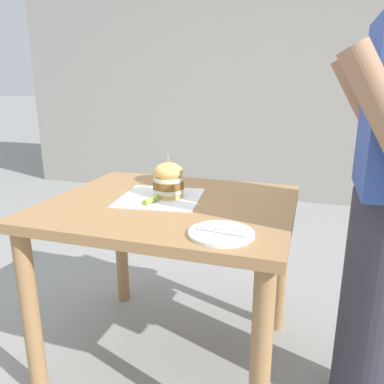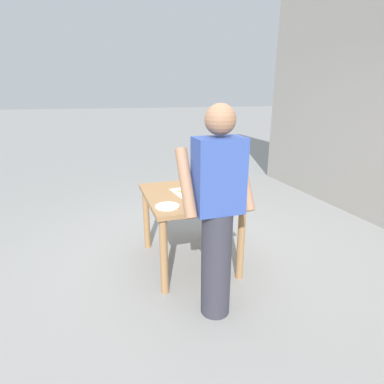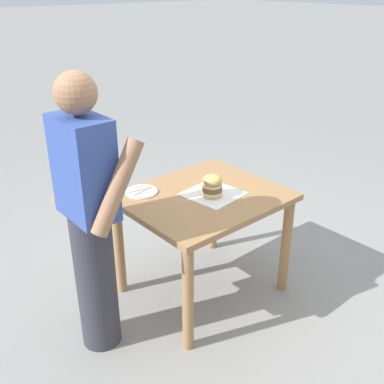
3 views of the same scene
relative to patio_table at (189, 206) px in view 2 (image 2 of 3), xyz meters
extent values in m
plane|color=gray|center=(0.00, 0.00, -0.65)|extent=(80.00, 80.00, 0.00)
cube|color=#9E7247|center=(0.00, 0.00, 0.11)|extent=(0.88, 1.03, 0.04)
cylinder|color=#9E7247|center=(-0.38, -0.46, -0.28)|extent=(0.07, 0.07, 0.74)
cylinder|color=#9E7247|center=(0.38, -0.46, -0.28)|extent=(0.07, 0.07, 0.74)
cylinder|color=#9E7247|center=(-0.38, 0.46, -0.28)|extent=(0.07, 0.07, 0.74)
cylinder|color=#9E7247|center=(0.38, 0.46, -0.28)|extent=(0.07, 0.07, 0.74)
cube|color=white|center=(-0.03, -0.06, 0.13)|extent=(0.39, 0.39, 0.00)
cylinder|color=#E5B25B|center=(-0.06, -0.03, 0.15)|extent=(0.13, 0.13, 0.02)
cylinder|color=beige|center=(-0.06, -0.03, 0.16)|extent=(0.14, 0.14, 0.02)
cylinder|color=brown|center=(-0.06, -0.03, 0.19)|extent=(0.14, 0.14, 0.03)
cylinder|color=beige|center=(-0.06, -0.03, 0.21)|extent=(0.13, 0.13, 0.02)
ellipsoid|color=#E5B25B|center=(-0.06, -0.03, 0.25)|extent=(0.13, 0.13, 0.08)
cylinder|color=#D1B77F|center=(-0.06, -0.03, 0.29)|extent=(0.00, 0.00, 0.05)
cylinder|color=#8EA83D|center=(0.06, -0.06, 0.15)|extent=(0.09, 0.04, 0.02)
cylinder|color=white|center=(0.30, 0.30, 0.14)|extent=(0.22, 0.22, 0.01)
cylinder|color=silver|center=(0.28, 0.30, 0.15)|extent=(0.04, 0.17, 0.01)
cylinder|color=silver|center=(0.31, 0.30, 0.15)|extent=(0.03, 0.17, 0.01)
cylinder|color=#33333D|center=(0.03, 0.83, -0.20)|extent=(0.24, 0.24, 0.90)
cube|color=#334C9E|center=(0.03, 0.83, 0.53)|extent=(0.36, 0.22, 0.56)
sphere|color=#9E7051|center=(0.03, 0.83, 0.93)|extent=(0.22, 0.22, 0.22)
cylinder|color=#9E7051|center=(-0.20, 0.77, 0.48)|extent=(0.09, 0.34, 0.50)
cylinder|color=#9E7051|center=(0.26, 0.77, 0.48)|extent=(0.09, 0.34, 0.50)
camera|label=1|loc=(1.42, 0.56, 0.60)|focal=35.00mm
camera|label=2|loc=(0.86, 2.77, 1.10)|focal=28.00mm
camera|label=3|loc=(-2.01, 1.83, 1.43)|focal=42.00mm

